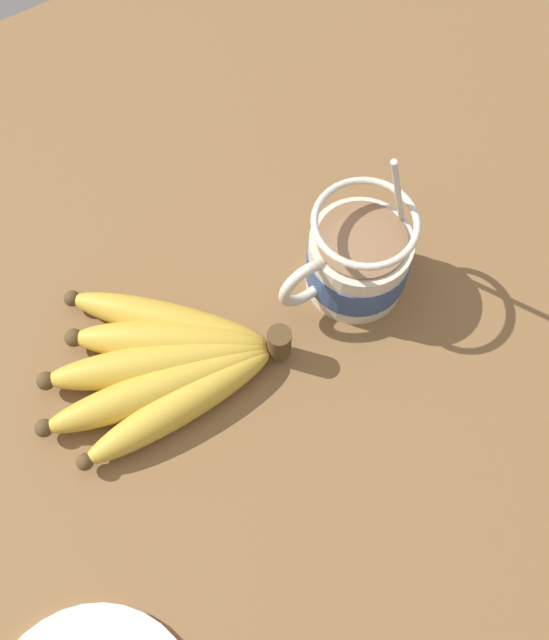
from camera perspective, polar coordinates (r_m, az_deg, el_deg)
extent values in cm
cube|color=brown|center=(63.88, 1.19, 1.06)|extent=(91.44, 91.44, 2.88)
cylinder|color=beige|center=(60.94, 6.67, 4.64)|extent=(8.57, 8.57, 6.76)
cylinder|color=navy|center=(61.03, 6.66, 4.59)|extent=(8.77, 8.77, 3.27)
torus|color=beige|center=(58.09, 2.64, 2.98)|extent=(5.39, 0.90, 5.39)
cylinder|color=#846042|center=(58.00, 7.03, 6.39)|extent=(7.37, 7.37, 0.40)
torus|color=beige|center=(55.92, 7.31, 7.76)|extent=(8.57, 8.57, 0.60)
cylinder|color=silver|center=(58.01, 10.02, 8.80)|extent=(4.40, 0.50, 14.32)
ellipsoid|color=silver|center=(63.11, 7.60, 4.39)|extent=(3.00, 2.00, 0.80)
cylinder|color=#4C381E|center=(58.02, 0.39, -1.79)|extent=(2.00, 2.00, 3.00)
ellipsoid|color=gold|center=(60.56, -8.49, -0.08)|extent=(14.15, 14.71, 3.14)
sphere|color=#4C381E|center=(63.28, -15.88, 1.67)|extent=(1.41, 1.41, 1.41)
ellipsoid|color=gold|center=(59.54, -8.34, -1.73)|extent=(15.17, 12.02, 3.46)
sphere|color=#4C381E|center=(61.37, -15.76, -1.37)|extent=(1.56, 1.56, 1.56)
ellipsoid|color=gold|center=(58.91, -9.32, -3.52)|extent=(17.97, 10.22, 3.41)
sphere|color=#4C381E|center=(60.48, -17.82, -4.66)|extent=(1.54, 1.54, 1.54)
ellipsoid|color=gold|center=(58.18, -9.22, -5.46)|extent=(18.99, 6.87, 3.27)
sphere|color=#4C381E|center=(59.16, -17.92, -8.31)|extent=(1.47, 1.47, 1.47)
ellipsoid|color=gold|center=(57.56, -7.55, -6.80)|extent=(16.82, 3.21, 3.06)
sphere|color=#4C381E|center=(57.62, -14.92, -10.91)|extent=(1.38, 1.38, 1.38)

